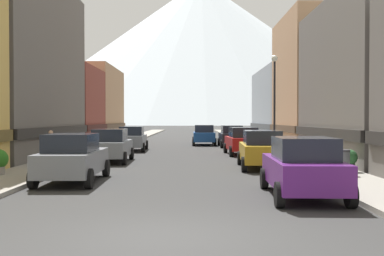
% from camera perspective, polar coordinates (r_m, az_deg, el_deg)
% --- Properties ---
extents(ground_plane, '(400.00, 400.00, 0.00)m').
position_cam_1_polar(ground_plane, '(9.33, -3.26, -13.23)').
color(ground_plane, '#333333').
extents(sidewalk_left, '(2.50, 100.00, 0.15)m').
position_cam_1_polar(sidewalk_left, '(44.60, -8.59, -1.77)').
color(sidewalk_left, gray).
rests_on(sidewalk_left, ground).
extents(sidewalk_right, '(2.50, 100.00, 0.15)m').
position_cam_1_polar(sidewalk_right, '(44.45, 7.56, -1.78)').
color(sidewalk_right, gray).
rests_on(sidewalk_right, ground).
extents(storefront_left_2, '(7.91, 8.08, 6.66)m').
position_cam_1_polar(storefront_left_2, '(40.93, -16.66, 2.31)').
color(storefront_left_2, brown).
rests_on(storefront_left_2, ground).
extents(storefront_left_3, '(6.86, 11.69, 7.70)m').
position_cam_1_polar(storefront_left_3, '(50.39, -12.82, 2.68)').
color(storefront_left_3, tan).
rests_on(storefront_left_3, ground).
extents(storefront_right_2, '(8.58, 9.69, 10.13)m').
position_cam_1_polar(storefront_right_2, '(37.35, 17.53, 5.03)').
color(storefront_right_2, tan).
rests_on(storefront_right_2, ground).
extents(storefront_right_3, '(9.17, 13.47, 7.33)m').
position_cam_1_polar(storefront_right_3, '(48.63, 13.74, 2.52)').
color(storefront_right_3, '#99A5B2').
rests_on(storefront_right_3, ground).
extents(car_left_0, '(2.12, 4.43, 1.78)m').
position_cam_1_polar(car_left_0, '(17.47, -14.25, -3.55)').
color(car_left_0, slate).
rests_on(car_left_0, ground).
extents(car_left_1, '(2.14, 4.43, 1.78)m').
position_cam_1_polar(car_left_1, '(25.16, -9.77, -2.12)').
color(car_left_1, slate).
rests_on(car_left_1, ground).
extents(car_left_2, '(2.17, 4.45, 1.78)m').
position_cam_1_polar(car_left_2, '(33.89, -7.19, -1.28)').
color(car_left_2, slate).
rests_on(car_left_2, ground).
extents(car_right_0, '(2.20, 4.46, 1.78)m').
position_cam_1_polar(car_right_0, '(14.05, 13.61, -4.68)').
color(car_right_0, '#591E72').
rests_on(car_right_0, ground).
extents(car_right_1, '(2.23, 4.48, 1.78)m').
position_cam_1_polar(car_right_1, '(21.96, 8.70, -2.58)').
color(car_right_1, '#B28419').
rests_on(car_right_1, ground).
extents(car_right_2, '(2.21, 4.47, 1.78)m').
position_cam_1_polar(car_right_2, '(30.08, 6.40, -1.58)').
color(car_right_2, '#9E1111').
rests_on(car_right_2, ground).
extents(car_right_3, '(2.10, 4.42, 1.78)m').
position_cam_1_polar(car_right_3, '(38.45, 5.03, -0.99)').
color(car_right_3, black).
rests_on(car_right_3, ground).
extents(car_driving_0, '(2.06, 4.40, 1.78)m').
position_cam_1_polar(car_driving_0, '(41.15, 1.65, -0.85)').
color(car_driving_0, '#19478C').
rests_on(car_driving_0, ground).
extents(trash_bin_right, '(0.59, 0.59, 0.98)m').
position_cam_1_polar(trash_bin_right, '(18.87, 18.14, -4.01)').
color(trash_bin_right, '#4C5156').
rests_on(trash_bin_right, sidewalk_right).
extents(potted_plant_0, '(0.75, 0.75, 0.98)m').
position_cam_1_polar(potted_plant_0, '(19.63, -22.48, -3.71)').
color(potted_plant_0, gray).
rests_on(potted_plant_0, sidewalk_left).
extents(potted_plant_1, '(0.65, 0.65, 0.91)m').
position_cam_1_polar(potted_plant_1, '(20.12, 18.93, -3.66)').
color(potted_plant_1, '#4C4C51').
rests_on(potted_plant_1, sidewalk_right).
extents(pedestrian_0, '(0.36, 0.36, 1.62)m').
position_cam_1_polar(pedestrian_0, '(23.36, -16.75, -2.41)').
color(pedestrian_0, brown).
rests_on(pedestrian_0, sidewalk_left).
extents(streetlamp_right, '(0.36, 0.36, 5.86)m').
position_cam_1_polar(streetlamp_right, '(27.52, 10.26, 4.59)').
color(streetlamp_right, black).
rests_on(streetlamp_right, sidewalk_right).
extents(mountain_backdrop, '(220.03, 220.03, 82.40)m').
position_cam_1_polar(mountain_backdrop, '(271.87, 1.32, 9.34)').
color(mountain_backdrop, silver).
rests_on(mountain_backdrop, ground).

